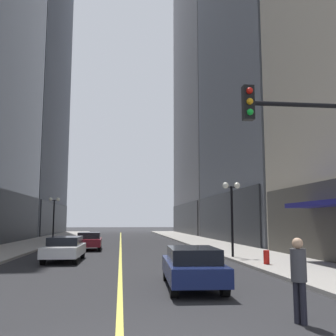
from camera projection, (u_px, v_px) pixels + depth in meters
The scene contains 15 objects.
ground_plane at pixel (121, 243), 39.83m from camera, with size 200.00×200.00×0.00m, color #262628.
sidewalk_left at pixel (36, 242), 38.88m from camera, with size 4.50×78.00×0.15m, color #9E9991.
sidewalk_right at pixel (201, 241), 40.80m from camera, with size 4.50×78.00×0.15m, color #9E9991.
lane_centre_stripe at pixel (121, 243), 39.83m from camera, with size 0.16×70.00×0.01m, color #E5D64C.
building_left_far at pixel (21, 12), 67.40m from camera, with size 14.16×26.00×75.40m.
building_right_far at pixel (212, 63), 70.24m from camera, with size 10.39×26.00×60.18m.
storefront_awning_right at pixel (327, 204), 18.69m from camera, with size 1.60×6.10×3.12m.
car_navy at pixel (192, 266), 13.03m from camera, with size 1.96×4.79×1.32m.
car_white at pixel (65, 248), 21.63m from camera, with size 1.90×4.76×1.32m.
car_maroon at pixel (89, 240), 29.98m from camera, with size 1.94×4.32×1.32m.
pedestrian_with_orange_bag at pixel (299, 273), 8.57m from camera, with size 0.47×0.47×1.82m.
traffic_light_near_right at pixel (330, 160), 10.21m from camera, with size 3.43×0.35×5.65m.
street_lamp_left_far at pixel (54, 210), 37.86m from camera, with size 1.06×0.36×4.43m.
street_lamp_right_mid at pixel (232, 202), 23.02m from camera, with size 1.06×0.36×4.43m.
fire_hydrant_right at pixel (266, 259), 18.76m from camera, with size 0.28×0.28×0.80m, color red.
Camera 1 is at (-0.01, -5.76, 2.19)m, focal length 42.24 mm.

